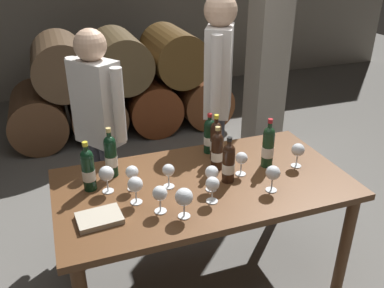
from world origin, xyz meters
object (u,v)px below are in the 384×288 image
wine_glass_4 (106,174)px  wine_glass_7 (242,159)px  taster_seated_left (99,121)px  tasting_notebook (99,218)px  wine_glass_10 (184,197)px  wine_bottle_0 (216,140)px  wine_glass_9 (160,194)px  wine_glass_0 (273,174)px  wine_glass_8 (212,173)px  wine_bottle_5 (217,151)px  wine_bottle_6 (111,155)px  wine_glass_5 (132,173)px  wine_glass_2 (298,150)px  wine_bottle_4 (209,136)px  wine_glass_3 (212,185)px  wine_bottle_1 (229,163)px  wine_bottle_3 (88,169)px  wine_glass_6 (168,171)px  sommelier_presenting (218,88)px  dining_table (203,194)px  wine_glass_1 (135,185)px  wine_bottle_2 (268,146)px

wine_glass_4 → wine_glass_7: wine_glass_4 is taller
taster_seated_left → tasting_notebook: bearing=-98.9°
wine_glass_10 → taster_seated_left: bearing=105.1°
wine_bottle_0 → wine_glass_9: (-0.49, -0.44, -0.02)m
wine_glass_0 → wine_glass_8: bearing=158.6°
wine_bottle_5 → wine_bottle_6: size_ratio=0.91×
tasting_notebook → wine_glass_5: bearing=41.3°
taster_seated_left → wine_glass_7: bearing=-44.8°
wine_glass_5 → taster_seated_left: 0.67m
wine_glass_7 → taster_seated_left: 1.02m
wine_glass_4 → wine_glass_2: bearing=-5.5°
wine_bottle_4 → wine_glass_8: bearing=-110.5°
wine_glass_7 → wine_glass_3: bearing=-142.8°
wine_bottle_4 → tasting_notebook: size_ratio=1.25×
wine_bottle_1 → wine_bottle_5: bearing=90.9°
wine_bottle_4 → wine_bottle_6: wine_bottle_6 is taller
wine_bottle_3 → wine_glass_8: (0.64, -0.24, -0.02)m
wine_glass_0 → wine_bottle_6: bearing=149.7°
wine_glass_2 → wine_glass_8: (-0.60, -0.07, -0.00)m
wine_glass_4 → wine_glass_9: wine_glass_4 is taller
wine_glass_6 → wine_glass_7: wine_glass_7 is taller
wine_glass_10 → tasting_notebook: size_ratio=0.75×
wine_glass_10 → sommelier_presenting: (0.62, 1.03, 0.17)m
wine_bottle_6 → wine_glass_8: 0.61m
wine_glass_10 → dining_table: bearing=52.5°
wine_glass_5 → wine_glass_6: (0.20, -0.05, -0.00)m
wine_glass_1 → wine_bottle_2: bearing=7.9°
wine_bottle_5 → wine_glass_5: wine_bottle_5 is taller
wine_bottle_1 → taster_seated_left: bearing=129.2°
wine_bottle_5 → wine_glass_7: wine_bottle_5 is taller
dining_table → wine_glass_5: (-0.40, 0.06, 0.20)m
taster_seated_left → wine_glass_5: bearing=-82.8°
wine_bottle_2 → wine_bottle_4: wine_bottle_2 is taller
wine_bottle_4 → wine_glass_3: size_ratio=1.83×
wine_glass_2 → dining_table: bearing=177.4°
wine_bottle_4 → wine_bottle_6: size_ratio=0.89×
wine_bottle_1 → wine_bottle_4: (0.04, 0.38, -0.00)m
wine_bottle_6 → taster_seated_left: size_ratio=0.20×
dining_table → wine_glass_5: size_ratio=11.53×
wine_bottle_0 → wine_glass_2: wine_bottle_0 is taller
wine_bottle_5 → wine_glass_0: 0.39m
wine_bottle_1 → wine_glass_3: bearing=-135.6°
wine_bottle_1 → wine_glass_8: (-0.13, -0.05, -0.02)m
wine_glass_1 → wine_glass_3: size_ratio=1.04×
wine_bottle_6 → tasting_notebook: bearing=-108.3°
wine_bottle_5 → taster_seated_left: size_ratio=0.18×
dining_table → wine_glass_1: (-0.42, -0.08, 0.20)m
wine_glass_7 → wine_glass_5: bearing=174.6°
wine_glass_5 → wine_glass_9: size_ratio=0.97×
dining_table → wine_bottle_4: size_ratio=6.20×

